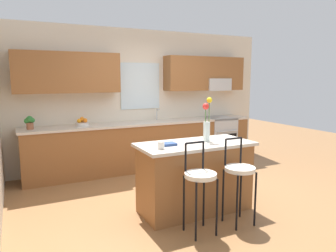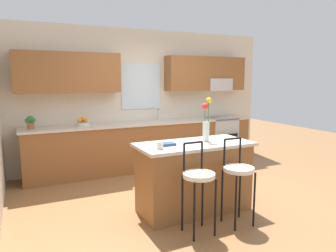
# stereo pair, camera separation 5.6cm
# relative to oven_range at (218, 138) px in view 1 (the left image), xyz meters

# --- Properties ---
(ground_plane) EXTENTS (14.00, 14.00, 0.00)m
(ground_plane) POSITION_rel_oven_range_xyz_m (-1.68, -1.68, -0.46)
(ground_plane) COLOR olive
(back_wall_assembly) EXTENTS (5.60, 0.50, 2.70)m
(back_wall_assembly) POSITION_rel_oven_range_xyz_m (-1.65, 0.31, 1.05)
(back_wall_assembly) COLOR beige
(back_wall_assembly) RESTS_ON ground
(counter_run) EXTENTS (4.56, 0.64, 0.92)m
(counter_run) POSITION_rel_oven_range_xyz_m (-1.68, 0.02, 0.01)
(counter_run) COLOR brown
(counter_run) RESTS_ON ground
(sink_faucet) EXTENTS (0.02, 0.13, 0.23)m
(sink_faucet) POSITION_rel_oven_range_xyz_m (-1.38, 0.17, 0.60)
(sink_faucet) COLOR #B7BABC
(sink_faucet) RESTS_ON counter_run
(oven_range) EXTENTS (0.60, 0.64, 0.92)m
(oven_range) POSITION_rel_oven_range_xyz_m (0.00, 0.00, 0.00)
(oven_range) COLOR #B7BABC
(oven_range) RESTS_ON ground
(kitchen_island) EXTENTS (1.52, 0.71, 0.92)m
(kitchen_island) POSITION_rel_oven_range_xyz_m (-1.87, -2.12, 0.00)
(kitchen_island) COLOR brown
(kitchen_island) RESTS_ON ground
(bar_stool_near) EXTENTS (0.36, 0.36, 1.04)m
(bar_stool_near) POSITION_rel_oven_range_xyz_m (-2.14, -2.69, 0.18)
(bar_stool_near) COLOR black
(bar_stool_near) RESTS_ON ground
(bar_stool_middle) EXTENTS (0.36, 0.36, 1.04)m
(bar_stool_middle) POSITION_rel_oven_range_xyz_m (-1.59, -2.69, 0.18)
(bar_stool_middle) COLOR black
(bar_stool_middle) RESTS_ON ground
(flower_vase) EXTENTS (0.14, 0.09, 0.58)m
(flower_vase) POSITION_rel_oven_range_xyz_m (-1.67, -2.08, 0.71)
(flower_vase) COLOR silver
(flower_vase) RESTS_ON kitchen_island
(mug_ceramic) EXTENTS (0.08, 0.08, 0.09)m
(mug_ceramic) POSITION_rel_oven_range_xyz_m (-2.42, -2.25, 0.51)
(mug_ceramic) COLOR silver
(mug_ceramic) RESTS_ON kitchen_island
(cookbook) EXTENTS (0.20, 0.15, 0.03)m
(cookbook) POSITION_rel_oven_range_xyz_m (-2.26, -2.10, 0.48)
(cookbook) COLOR navy
(cookbook) RESTS_ON kitchen_island
(fruit_bowl_oranges) EXTENTS (0.24, 0.24, 0.16)m
(fruit_bowl_oranges) POSITION_rel_oven_range_xyz_m (-2.90, 0.03, 0.51)
(fruit_bowl_oranges) COLOR silver
(fruit_bowl_oranges) RESTS_ON counter_run
(potted_plant_small) EXTENTS (0.17, 0.11, 0.22)m
(potted_plant_small) POSITION_rel_oven_range_xyz_m (-3.75, 0.03, 0.58)
(potted_plant_small) COLOR #9E5B3D
(potted_plant_small) RESTS_ON counter_run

